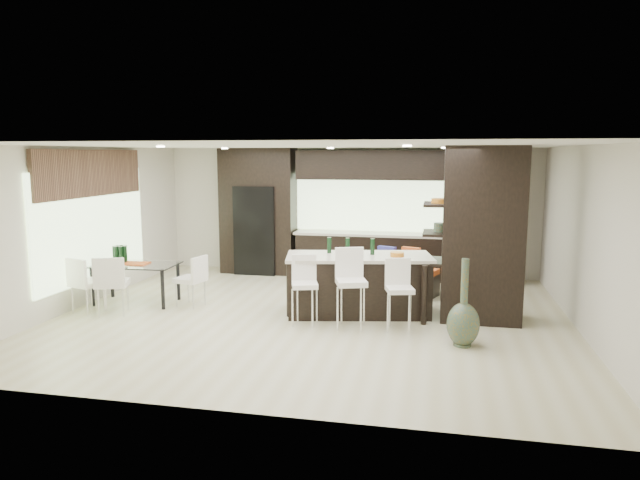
% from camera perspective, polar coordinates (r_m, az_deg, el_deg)
% --- Properties ---
extents(ground, '(8.00, 8.00, 0.00)m').
position_cam_1_polar(ground, '(9.20, -0.77, -7.65)').
color(ground, beige).
rests_on(ground, ground).
extents(back_wall, '(8.00, 0.02, 2.70)m').
position_cam_1_polar(back_wall, '(12.33, 2.77, 2.89)').
color(back_wall, beige).
rests_on(back_wall, ground).
extents(left_wall, '(0.02, 7.00, 2.70)m').
position_cam_1_polar(left_wall, '(10.54, -22.54, 1.27)').
color(left_wall, beige).
rests_on(left_wall, ground).
extents(right_wall, '(0.02, 7.00, 2.70)m').
position_cam_1_polar(right_wall, '(8.95, 25.07, -0.08)').
color(right_wall, beige).
rests_on(right_wall, ground).
extents(ceiling, '(8.00, 7.00, 0.02)m').
position_cam_1_polar(ceiling, '(8.84, -0.81, 9.41)').
color(ceiling, white).
rests_on(ceiling, ground).
extents(window_left, '(0.04, 3.20, 1.90)m').
position_cam_1_polar(window_left, '(10.68, -21.76, 1.40)').
color(window_left, '#B2D199').
rests_on(window_left, left_wall).
extents(window_back, '(3.40, 0.04, 1.20)m').
position_cam_1_polar(window_back, '(12.20, 5.54, 3.74)').
color(window_back, '#B2D199').
rests_on(window_back, back_wall).
extents(stone_accent, '(0.08, 3.00, 0.80)m').
position_cam_1_polar(stone_accent, '(10.60, -21.90, 6.23)').
color(stone_accent, brown).
rests_on(stone_accent, left_wall).
extents(ceiling_spots, '(4.00, 3.00, 0.02)m').
position_cam_1_polar(ceiling_spots, '(9.08, -0.46, 9.26)').
color(ceiling_spots, white).
rests_on(ceiling_spots, ceiling).
extents(back_cabinetry, '(6.80, 0.68, 2.70)m').
position_cam_1_polar(back_cabinetry, '(11.94, 4.89, 2.68)').
color(back_cabinetry, black).
rests_on(back_cabinetry, ground).
extents(refrigerator, '(0.90, 0.68, 1.90)m').
position_cam_1_polar(refrigerator, '(12.46, -6.19, 1.05)').
color(refrigerator, black).
rests_on(refrigerator, ground).
extents(partition_column, '(1.20, 0.80, 2.70)m').
position_cam_1_polar(partition_column, '(9.13, 15.92, 0.56)').
color(partition_column, black).
rests_on(partition_column, ground).
extents(kitchen_island, '(2.47, 1.43, 0.97)m').
position_cam_1_polar(kitchen_island, '(9.27, 3.89, -4.46)').
color(kitchen_island, black).
rests_on(kitchen_island, ground).
extents(stool_left, '(0.47, 0.47, 0.86)m').
position_cam_1_polar(stool_left, '(8.66, -1.53, -5.75)').
color(stool_left, white).
rests_on(stool_left, ground).
extents(stool_mid, '(0.54, 0.54, 0.96)m').
position_cam_1_polar(stool_mid, '(8.50, 3.13, -5.68)').
color(stool_mid, white).
rests_on(stool_mid, ground).
extents(stool_right, '(0.46, 0.46, 0.85)m').
position_cam_1_polar(stool_right, '(8.46, 7.95, -6.20)').
color(stool_right, white).
rests_on(stool_right, ground).
extents(bench, '(1.40, 0.93, 0.50)m').
position_cam_1_polar(bench, '(10.72, 8.17, -4.01)').
color(bench, black).
rests_on(bench, ground).
extents(floor_vase, '(0.51, 0.51, 1.20)m').
position_cam_1_polar(floor_vase, '(7.92, 14.20, -6.10)').
color(floor_vase, '#404D37').
rests_on(floor_vase, ground).
extents(dining_table, '(1.47, 0.87, 0.69)m').
position_cam_1_polar(dining_table, '(10.44, -17.90, -4.17)').
color(dining_table, white).
rests_on(dining_table, ground).
extents(chair_near, '(0.62, 0.62, 0.89)m').
position_cam_1_polar(chair_near, '(9.81, -20.02, -4.46)').
color(chair_near, white).
rests_on(chair_near, ground).
extents(chair_far, '(0.58, 0.58, 0.85)m').
position_cam_1_polar(chair_far, '(10.06, -22.15, -4.37)').
color(chair_far, white).
rests_on(chair_far, ground).
extents(chair_end, '(0.51, 0.51, 0.80)m').
position_cam_1_polar(chair_end, '(9.97, -12.84, -4.21)').
color(chair_end, white).
rests_on(chair_end, ground).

